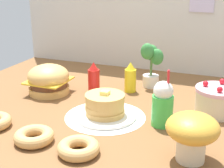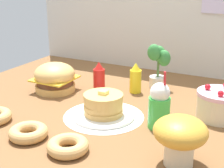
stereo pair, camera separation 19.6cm
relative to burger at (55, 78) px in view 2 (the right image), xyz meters
The scene contains 13 objects.
ground_plane 0.56m from the burger, 24.41° to the right, with size 2.39×2.15×0.02m, color brown.
back_wall 1.07m from the burger, 59.00° to the left, with size 2.39×0.04×1.07m.
doily_mat 0.58m from the burger, 24.02° to the right, with size 0.48×0.48×0.00m, color white.
burger is the anchor object (origin of this frame).
pancake_stack 0.57m from the burger, 23.92° to the right, with size 0.37×0.37×0.16m.
layer_cake 1.14m from the burger, ahead, with size 0.27×0.27×0.20m.
ketchup_bottle 0.32m from the burger, 26.86° to the left, with size 0.08×0.08×0.22m.
mustard_bottle 0.58m from the burger, 24.56° to the left, with size 0.08×0.08×0.22m.
cream_soda_cup 0.89m from the burger, 13.81° to the right, with size 0.12×0.12×0.33m.
donut_chocolate 0.71m from the burger, 64.42° to the right, with size 0.20×0.20×0.06m.
donut_vanilla 0.87m from the burger, 49.28° to the right, with size 0.20×0.20×0.06m.
potted_plant 0.75m from the burger, 32.44° to the left, with size 0.16×0.13×0.33m.
mushroom_stool 1.18m from the burger, 25.96° to the right, with size 0.24×0.24×0.23m.
Camera 2 is at (0.88, -1.55, 0.82)m, focal length 52.25 mm.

